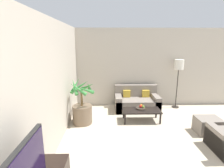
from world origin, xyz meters
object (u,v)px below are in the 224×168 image
Objects in this scene: floor_lamp at (179,67)px; orange_fruit at (141,105)px; potted_palm at (82,109)px; ottoman at (208,125)px; fruit_bowl at (141,108)px; apple_red at (141,106)px; sofa_loveseat at (137,102)px; apple_green at (143,107)px; coffee_table at (141,111)px.

orange_fruit is (-1.39, -0.91, -0.99)m from floor_lamp.
ottoman is (3.22, -0.63, -0.21)m from potted_palm.
apple_red is (-0.01, -0.00, 0.06)m from fruit_bowl.
floor_lamp is (3.09, 1.15, 1.00)m from potted_palm.
potted_palm is at bearing -174.39° from fruit_bowl.
fruit_bowl is (-0.02, -0.82, 0.09)m from sofa_loveseat.
apple_green reaches higher than ottoman.
orange_fruit is (1.70, 0.24, 0.01)m from potted_palm.
fruit_bowl is at bearing 153.07° from ottoman.
apple_green is (1.74, 0.15, 0.01)m from potted_palm.
potted_palm is 1.20× the size of coffee_table.
floor_lamp is at bearing 36.75° from apple_green.
fruit_bowl is 3.54× the size of orange_fruit.
coffee_table is 1.70m from ottoman.
orange_fruit is at bearing 64.92° from apple_red.
fruit_bowl is at bearing 169.23° from apple_green.
floor_lamp reaches higher than orange_fruit.
apple_red reaches higher than ottoman.
apple_red is (-0.03, -0.82, 0.15)m from sofa_loveseat.
floor_lamp reaches higher than apple_green.
apple_green is 0.10m from orange_fruit.
fruit_bowl is 3.35× the size of apple_red.
ottoman is at bearing -29.60° from orange_fruit.
apple_red is at bearing -174.69° from fruit_bowl.
fruit_bowl reaches higher than coffee_table.
apple_green is at bearing 152.35° from ottoman.
orange_fruit reaches higher than apple_green.
orange_fruit is (0.04, 0.08, -0.00)m from apple_red.
orange_fruit is at bearing 150.40° from ottoman.
potted_palm is at bearing -149.65° from sofa_loveseat.
sofa_loveseat reaches higher than orange_fruit.
orange_fruit is (-0.04, 0.09, 0.00)m from apple_green.
sofa_loveseat reaches higher than coffee_table.
potted_palm is 17.07× the size of orange_fruit.
potted_palm is at bearing 169.01° from ottoman.
orange_fruit is at bearing 68.34° from fruit_bowl.
potted_palm is 18.59× the size of apple_green.
apple_red is 1.05× the size of orange_fruit.
potted_palm reaches higher than ottoman.
ottoman is (1.56, -0.79, -0.22)m from apple_red.
ottoman is at bearing -46.47° from sofa_loveseat.
ottoman is (1.52, -0.86, -0.22)m from orange_fruit.
apple_red is (1.66, 0.16, 0.01)m from potted_palm.
apple_red is 0.14× the size of ottoman.
potted_palm is 3.44m from floor_lamp.
apple_green is at bearing -10.77° from fruit_bowl.
coffee_table is at bearing 154.91° from ottoman.
sofa_loveseat is at bearing 90.72° from orange_fruit.
potted_palm is at bearing -176.75° from coffee_table.
orange_fruit is at bearing -89.28° from sofa_loveseat.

